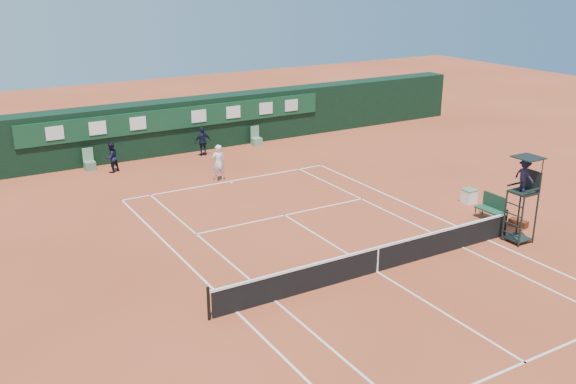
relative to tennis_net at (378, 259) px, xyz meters
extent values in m
plane|color=#AD4929|center=(0.00, 0.00, -0.51)|extent=(90.00, 90.00, 0.00)
cube|color=white|center=(0.00, 11.88, -0.50)|extent=(11.05, 0.08, 0.01)
cube|color=white|center=(5.49, 0.00, -0.50)|extent=(0.08, 23.85, 0.01)
cube|color=silver|center=(-5.49, 0.00, -0.50)|extent=(0.08, 23.85, 0.01)
cube|color=silver|center=(4.12, 0.00, -0.50)|extent=(0.08, 23.85, 0.01)
cube|color=silver|center=(-4.12, 0.00, -0.50)|extent=(0.08, 23.85, 0.01)
cube|color=white|center=(0.00, 6.40, -0.50)|extent=(8.31, 0.08, 0.01)
cube|color=silver|center=(0.00, -6.40, -0.50)|extent=(8.31, 0.08, 0.01)
cube|color=silver|center=(0.00, 0.00, -0.50)|extent=(0.08, 12.88, 0.01)
cube|color=silver|center=(0.00, 11.73, -0.50)|extent=(0.08, 0.30, 0.01)
cube|color=black|center=(0.00, 0.00, -0.06)|extent=(12.60, 0.04, 0.90)
cube|color=white|center=(0.00, 0.00, 0.42)|extent=(12.80, 0.06, 0.08)
cube|color=white|center=(0.00, 0.00, -0.05)|extent=(0.06, 0.05, 0.92)
cylinder|color=black|center=(6.40, 0.00, 0.04)|extent=(0.10, 0.10, 1.10)
cylinder|color=black|center=(-6.40, 0.00, 0.04)|extent=(0.10, 0.10, 1.10)
cube|color=black|center=(0.00, 18.75, 0.99)|extent=(40.00, 1.50, 3.00)
cube|color=#103C22|center=(0.00, 17.94, 1.59)|extent=(18.00, 0.10, 1.20)
cube|color=silver|center=(-7.00, 17.87, 1.59)|extent=(0.90, 0.04, 0.70)
cube|color=white|center=(-4.80, 17.87, 1.59)|extent=(0.90, 0.04, 0.70)
cube|color=white|center=(-2.60, 17.87, 1.59)|extent=(0.90, 0.04, 0.70)
cube|color=white|center=(1.00, 17.87, 1.59)|extent=(0.90, 0.04, 0.70)
cube|color=white|center=(3.20, 17.87, 1.59)|extent=(0.90, 0.04, 0.70)
cube|color=silver|center=(5.40, 17.87, 1.59)|extent=(0.90, 0.04, 0.70)
cube|color=silver|center=(7.20, 17.87, 1.59)|extent=(0.90, 0.04, 0.70)
cube|color=#527E60|center=(-5.50, 17.45, -0.28)|extent=(0.55, 0.50, 0.46)
cube|color=#639770|center=(-5.50, 17.67, 0.29)|extent=(0.55, 0.06, 0.70)
cube|color=#5F916E|center=(4.50, 17.45, -0.28)|extent=(0.55, 0.50, 0.46)
cube|color=#578560|center=(4.50, 17.67, 0.29)|extent=(0.55, 0.06, 0.70)
cylinder|color=black|center=(5.98, -1.06, 0.49)|extent=(0.07, 0.07, 2.00)
cylinder|color=black|center=(5.98, -0.26, 0.49)|extent=(0.07, 0.07, 2.00)
cylinder|color=black|center=(6.78, -1.06, 0.49)|extent=(0.07, 0.07, 2.00)
cylinder|color=black|center=(6.78, -0.26, 0.49)|extent=(0.07, 0.07, 2.00)
cube|color=black|center=(6.38, -0.66, 1.53)|extent=(0.85, 0.85, 0.08)
cube|color=black|center=(6.78, -0.66, 1.94)|extent=(0.06, 0.85, 0.80)
cube|color=black|center=(6.38, -1.08, 1.74)|extent=(0.85, 0.05, 0.06)
cube|color=black|center=(6.38, -0.24, 1.74)|extent=(0.85, 0.05, 0.06)
cylinder|color=black|center=(6.78, -1.06, 2.39)|extent=(0.04, 0.04, 1.00)
cylinder|color=black|center=(6.78, -0.26, 2.39)|extent=(0.04, 0.04, 1.00)
cube|color=black|center=(6.43, -0.66, 2.89)|extent=(0.95, 0.95, 0.04)
cube|color=black|center=(6.38, -0.66, -0.36)|extent=(0.80, 0.80, 0.05)
cube|color=black|center=(5.98, -0.66, -0.11)|extent=(0.04, 0.80, 0.04)
cube|color=black|center=(5.98, -0.66, 0.29)|extent=(0.04, 0.80, 0.04)
cube|color=black|center=(5.98, -0.66, 0.69)|extent=(0.04, 0.80, 0.04)
cube|color=black|center=(5.98, -0.66, 1.09)|extent=(0.04, 0.80, 0.04)
imported|color=black|center=(6.33, -0.66, 2.21)|extent=(0.47, 0.82, 1.28)
cube|color=#1B442F|center=(7.18, 1.55, -0.06)|extent=(0.55, 1.20, 0.08)
cube|color=#173926|center=(7.43, 1.55, 0.29)|extent=(0.06, 1.20, 0.60)
cylinder|color=black|center=(6.96, 1.00, -0.30)|extent=(0.04, 0.04, 0.41)
cylinder|color=black|center=(7.40, 1.00, -0.30)|extent=(0.04, 0.04, 0.41)
cylinder|color=black|center=(6.96, 2.10, -0.30)|extent=(0.04, 0.04, 0.41)
cylinder|color=black|center=(7.40, 2.10, -0.30)|extent=(0.04, 0.04, 0.41)
cube|color=black|center=(7.67, 0.40, -0.37)|extent=(0.47, 0.81, 0.29)
cube|color=white|center=(8.02, 3.51, -0.21)|extent=(0.55, 0.55, 0.60)
cube|color=#548158|center=(8.02, 3.51, 0.11)|extent=(0.57, 0.57, 0.05)
sphere|color=#B4D130|center=(3.11, 8.57, -0.48)|extent=(0.07, 0.07, 0.07)
imported|color=white|center=(-0.39, 12.29, 0.42)|extent=(0.71, 0.50, 1.86)
imported|color=black|center=(-4.58, 16.46, 0.29)|extent=(0.95, 0.86, 1.59)
imported|color=black|center=(0.80, 16.99, 0.32)|extent=(0.98, 0.42, 1.65)
camera|label=1|loc=(-13.05, -15.90, 9.47)|focal=40.00mm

